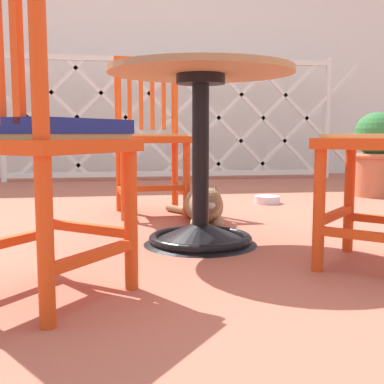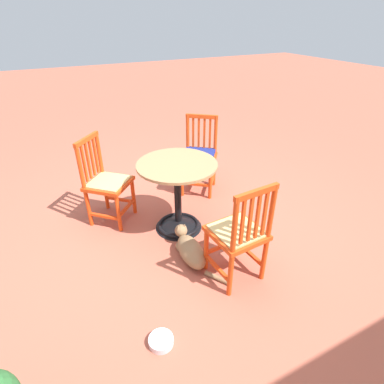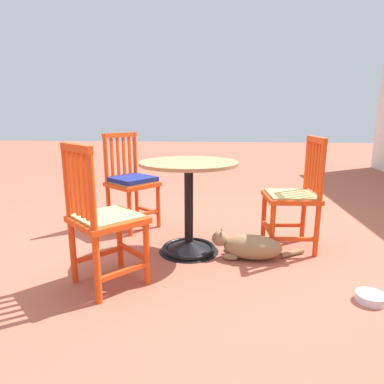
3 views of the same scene
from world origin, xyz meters
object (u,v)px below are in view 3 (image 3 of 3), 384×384
Objects in this scene: cafe_table at (189,218)px; tabby_cat at (248,247)px; orange_chair_tucked_in at (294,197)px; orange_chair_facing_out at (103,220)px; orange_chair_near_fence at (131,182)px; pet_water_bowl at (371,298)px.

cafe_table reaches higher than tabby_cat.
orange_chair_facing_out is at bearing -60.70° from orange_chair_tucked_in.
orange_chair_facing_out is (1.14, 0.14, -0.01)m from orange_chair_near_fence.
pet_water_bowl is at bearing 20.92° from orange_chair_tucked_in.
tabby_cat is (0.24, -0.37, -0.34)m from orange_chair_tucked_in.
tabby_cat reaches higher than pet_water_bowl.
orange_chair_tucked_in is (-0.15, 0.83, 0.15)m from cafe_table.
orange_chair_near_fence is 5.36× the size of pet_water_bowl.
orange_chair_near_fence is 1.15m from orange_chair_facing_out.
orange_chair_facing_out is 1.67m from pet_water_bowl.
tabby_cat is (-0.49, 0.93, -0.34)m from orange_chair_facing_out.
orange_chair_near_fence reaches higher than tabby_cat.
cafe_table is at bearing -119.67° from pet_water_bowl.
pet_water_bowl is at bearing 55.41° from orange_chair_near_fence.
pet_water_bowl is (0.80, 0.30, -0.41)m from orange_chair_tucked_in.
cafe_table is 0.86m from orange_chair_tucked_in.
cafe_table is at bearing -101.71° from tabby_cat.
cafe_table is 0.84m from orange_chair_near_fence.
cafe_table is 0.83× the size of orange_chair_tucked_in.
orange_chair_facing_out reaches higher than pet_water_bowl.
orange_chair_tucked_in is (-0.73, 1.31, 0.00)m from orange_chair_facing_out.
tabby_cat is 0.88m from pet_water_bowl.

